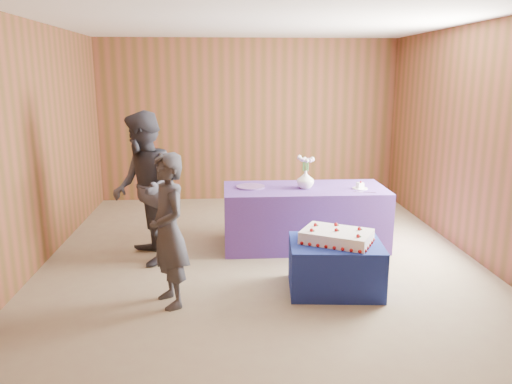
{
  "coord_description": "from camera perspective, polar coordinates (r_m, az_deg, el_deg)",
  "views": [
    {
      "loc": [
        -0.43,
        -5.47,
        2.13
      ],
      "look_at": [
        -0.06,
        0.1,
        0.8
      ],
      "focal_mm": 35.0,
      "sensor_mm": 36.0,
      "label": 1
    }
  ],
  "objects": [
    {
      "name": "ground",
      "position": [
        5.88,
        0.61,
        -7.8
      ],
      "size": [
        6.0,
        6.0,
        0.0
      ],
      "primitive_type": "plane",
      "color": "#857A5C",
      "rests_on": "ground"
    },
    {
      "name": "room_shell",
      "position": [
        5.5,
        0.66,
        10.01
      ],
      "size": [
        5.04,
        6.04,
        2.72
      ],
      "color": "brown",
      "rests_on": "ground"
    },
    {
      "name": "cake_table",
      "position": [
        5.1,
        9.02,
        -8.37
      ],
      "size": [
        0.96,
        0.78,
        0.5
      ],
      "primitive_type": "cube",
      "rotation": [
        0.0,
        0.0,
        -0.09
      ],
      "color": "navy",
      "rests_on": "ground"
    },
    {
      "name": "serving_table",
      "position": [
        6.3,
        5.53,
        -2.82
      ],
      "size": [
        2.0,
        0.91,
        0.75
      ],
      "primitive_type": "cube",
      "rotation": [
        0.0,
        0.0,
        -0.0
      ],
      "color": "#51338C",
      "rests_on": "ground"
    },
    {
      "name": "sheet_cake",
      "position": [
        5.01,
        9.2,
        -5.03
      ],
      "size": [
        0.82,
        0.73,
        0.16
      ],
      "rotation": [
        0.0,
        0.0,
        -0.5
      ],
      "color": "silver",
      "rests_on": "cake_table"
    },
    {
      "name": "vase",
      "position": [
        6.15,
        5.67,
        1.43
      ],
      "size": [
        0.28,
        0.28,
        0.22
      ],
      "primitive_type": "imported",
      "rotation": [
        0.0,
        0.0,
        -0.44
      ],
      "color": "white",
      "rests_on": "serving_table"
    },
    {
      "name": "flower_spray",
      "position": [
        6.1,
        5.72,
        3.7
      ],
      "size": [
        0.21,
        0.21,
        0.16
      ],
      "color": "#286227",
      "rests_on": "vase"
    },
    {
      "name": "platter",
      "position": [
        6.18,
        -0.63,
        0.6
      ],
      "size": [
        0.41,
        0.41,
        0.02
      ],
      "primitive_type": "cylinder",
      "rotation": [
        0.0,
        0.0,
        0.18
      ],
      "color": "#7550A1",
      "rests_on": "serving_table"
    },
    {
      "name": "plate",
      "position": [
        6.24,
        11.79,
        0.41
      ],
      "size": [
        0.2,
        0.2,
        0.01
      ],
      "primitive_type": "cylinder",
      "rotation": [
        0.0,
        0.0,
        0.12
      ],
      "color": "white",
      "rests_on": "serving_table"
    },
    {
      "name": "cake_slice",
      "position": [
        6.23,
        11.81,
        0.78
      ],
      "size": [
        0.1,
        0.09,
        0.09
      ],
      "rotation": [
        0.0,
        0.0,
        0.35
      ],
      "color": "silver",
      "rests_on": "plate"
    },
    {
      "name": "knife",
      "position": [
        6.07,
        12.34,
        -0.02
      ],
      "size": [
        0.26,
        0.08,
        0.0
      ],
      "primitive_type": "cube",
      "rotation": [
        0.0,
        0.0,
        -0.25
      ],
      "color": "silver",
      "rests_on": "serving_table"
    },
    {
      "name": "guest_left",
      "position": [
        4.65,
        -9.97,
        -4.41
      ],
      "size": [
        0.53,
        0.62,
        1.44
      ],
      "primitive_type": "imported",
      "rotation": [
        0.0,
        0.0,
        -1.14
      ],
      "color": "#32333B",
      "rests_on": "ground"
    },
    {
      "name": "guest_right",
      "position": [
        5.75,
        -12.68,
        0.39
      ],
      "size": [
        0.89,
        1.01,
        1.73
      ],
      "primitive_type": "imported",
      "rotation": [
        0.0,
        0.0,
        -1.25
      ],
      "color": "#34333E",
      "rests_on": "ground"
    }
  ]
}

